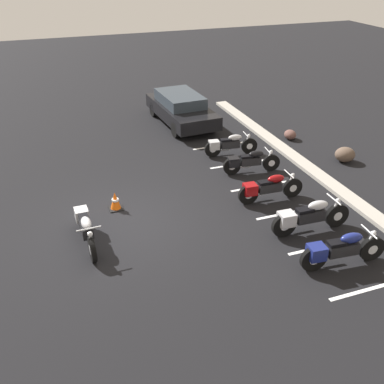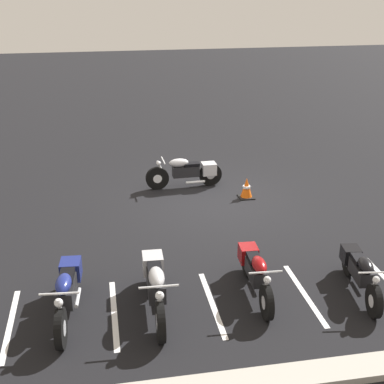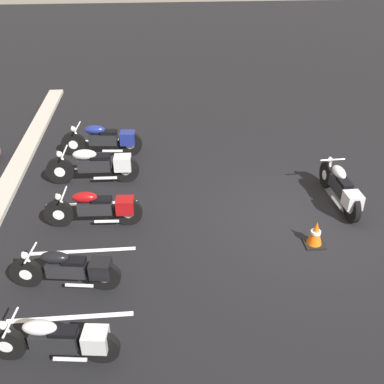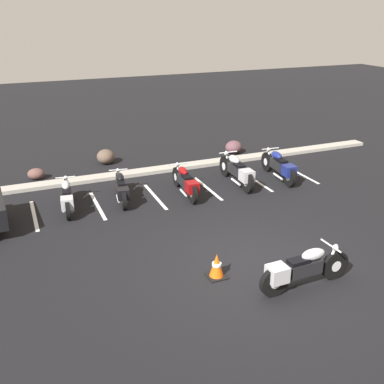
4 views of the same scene
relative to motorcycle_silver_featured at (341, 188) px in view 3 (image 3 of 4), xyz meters
The scene contains 13 objects.
ground 1.28m from the motorcycle_silver_featured, 114.27° to the left, with size 60.00×60.00×0.00m, color black.
motorcycle_silver_featured is the anchor object (origin of this frame).
parked_bike_0 6.85m from the motorcycle_silver_featured, 123.65° to the left, with size 0.61×1.99×0.79m.
parked_bike_1 6.18m from the motorcycle_silver_featured, 111.19° to the left, with size 0.63×1.99×0.78m.
parked_bike_2 5.45m from the motorcycle_silver_featured, 93.39° to the left, with size 0.59×2.09×0.82m.
parked_bike_3 5.84m from the motorcycle_silver_featured, 74.68° to the left, with size 0.64×2.30×0.90m.
parked_bike_4 6.33m from the motorcycle_silver_featured, 61.04° to the left, with size 0.63×2.24×0.88m.
traffic_cone 1.74m from the motorcycle_silver_featured, 143.44° to the left, with size 0.40×0.40×0.55m.
stall_line_1 6.45m from the motorcycle_silver_featured, 117.45° to the left, with size 0.10×2.10×0.00m, color white.
stall_line_2 5.86m from the motorcycle_silver_featured, 102.00° to the left, with size 0.10×2.10×0.00m, color white.
stall_line_3 5.75m from the motorcycle_silver_featured, 84.61° to the left, with size 0.10×2.10×0.00m, color white.
stall_line_4 6.17m from the motorcycle_silver_featured, 68.14° to the left, with size 0.10×2.10×0.00m, color white.
stall_line_5 7.01m from the motorcycle_silver_featured, 54.70° to the left, with size 0.10×2.10×0.00m, color white.
Camera 3 is at (-7.91, 3.05, 5.70)m, focal length 42.00 mm.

